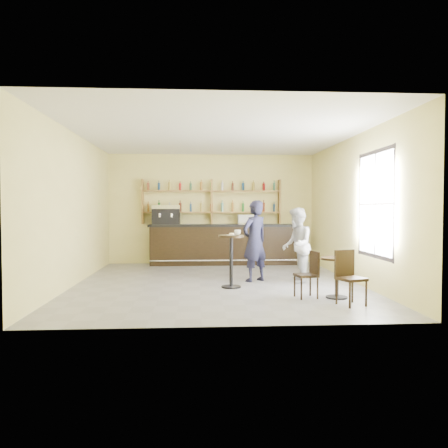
{
  "coord_description": "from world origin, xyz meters",
  "views": [
    {
      "loc": [
        -0.43,
        -9.39,
        1.62
      ],
      "look_at": [
        0.2,
        0.8,
        1.25
      ],
      "focal_mm": 35.0,
      "sensor_mm": 36.0,
      "label": 1
    }
  ],
  "objects": [
    {
      "name": "bar_counter",
      "position": [
        0.33,
        3.15,
        0.58
      ],
      "size": [
        4.27,
        0.83,
        1.16
      ],
      "primitive_type": null,
      "color": "black",
      "rests_on": "floor"
    },
    {
      "name": "cup_cafe",
      "position": [
        2.13,
        -1.72,
        0.78
      ],
      "size": [
        0.13,
        0.13,
        0.09
      ],
      "primitive_type": "imported",
      "rotation": [
        0.0,
        0.0,
        0.33
      ],
      "color": "white",
      "rests_on": "cafe_table"
    },
    {
      "name": "wall_front",
      "position": [
        0.0,
        -3.5,
        1.6
      ],
      "size": [
        7.0,
        0.0,
        7.0
      ],
      "primitive_type": "plane",
      "rotation": [
        -1.57,
        0.0,
        0.0
      ],
      "color": "#F0E588",
      "rests_on": "floor"
    },
    {
      "name": "pastry_case",
      "position": [
        0.97,
        3.15,
        1.29
      ],
      "size": [
        0.51,
        0.43,
        0.27
      ],
      "primitive_type": null,
      "rotation": [
        0.0,
        0.0,
        -0.15
      ],
      "color": "silver",
      "rests_on": "bar_counter"
    },
    {
      "name": "window_frame",
      "position": [
        2.99,
        -1.2,
        1.7
      ],
      "size": [
        0.04,
        1.7,
        2.1
      ],
      "primitive_type": null,
      "color": "black",
      "rests_on": "wall_right"
    },
    {
      "name": "wall_left",
      "position": [
        -3.0,
        0.0,
        1.6
      ],
      "size": [
        0.0,
        7.0,
        7.0
      ],
      "primitive_type": "plane",
      "rotation": [
        1.57,
        0.0,
        1.57
      ],
      "color": "#F0E588",
      "rests_on": "floor"
    },
    {
      "name": "shelf_unit",
      "position": [
        0.0,
        3.37,
        1.81
      ],
      "size": [
        4.0,
        0.26,
        1.4
      ],
      "primitive_type": null,
      "color": "brown",
      "rests_on": "wall_back"
    },
    {
      "name": "liquor_bottles",
      "position": [
        0.0,
        3.37,
        1.98
      ],
      "size": [
        3.68,
        0.1,
        1.0
      ],
      "primitive_type": null,
      "color": "#8C5919",
      "rests_on": "shelf_unit"
    },
    {
      "name": "wall_right",
      "position": [
        3.0,
        0.0,
        1.6
      ],
      "size": [
        0.0,
        7.0,
        7.0
      ],
      "primitive_type": "plane",
      "rotation": [
        1.57,
        0.0,
        -1.57
      ],
      "color": "#F0E588",
      "rests_on": "floor"
    },
    {
      "name": "donut",
      "position": [
        0.27,
        -0.57,
        1.1
      ],
      "size": [
        0.11,
        0.11,
        0.04
      ],
      "primitive_type": "torus",
      "rotation": [
        0.0,
        0.0,
        -0.0
      ],
      "color": "#E0B452",
      "rests_on": "napkin"
    },
    {
      "name": "man_main",
      "position": [
        0.84,
        0.16,
        0.9
      ],
      "size": [
        0.78,
        0.72,
        1.79
      ],
      "primitive_type": "imported",
      "rotation": [
        0.0,
        0.0,
        3.74
      ],
      "color": "black",
      "rests_on": "floor"
    },
    {
      "name": "floor",
      "position": [
        0.0,
        0.0,
        0.0
      ],
      "size": [
        7.0,
        7.0,
        0.0
      ],
      "primitive_type": "plane",
      "color": "slate",
      "rests_on": "ground"
    },
    {
      "name": "pedestal_table",
      "position": [
        0.26,
        -0.56,
        0.54
      ],
      "size": [
        0.54,
        0.54,
        1.07
      ],
      "primitive_type": null,
      "rotation": [
        0.0,
        0.0,
        0.04
      ],
      "color": "black",
      "rests_on": "floor"
    },
    {
      "name": "espresso_machine",
      "position": [
        -1.31,
        3.15,
        1.43
      ],
      "size": [
        0.79,
        0.51,
        0.56
      ],
      "primitive_type": null,
      "rotation": [
        0.0,
        0.0,
        -0.02
      ],
      "color": "black",
      "rests_on": "bar_counter"
    },
    {
      "name": "window_pane",
      "position": [
        2.99,
        -1.2,
        1.7
      ],
      "size": [
        0.0,
        2.0,
        2.0
      ],
      "primitive_type": "plane",
      "rotation": [
        1.57,
        0.0,
        -1.57
      ],
      "color": "white",
      "rests_on": "wall_right"
    },
    {
      "name": "patron_second",
      "position": [
        1.74,
        -0.03,
        0.82
      ],
      "size": [
        0.76,
        0.9,
        1.63
      ],
      "primitive_type": "imported",
      "rotation": [
        0.0,
        0.0,
        -1.76
      ],
      "color": "#AAABAF",
      "rests_on": "floor"
    },
    {
      "name": "cup_pedestal",
      "position": [
        0.4,
        -0.46,
        1.12
      ],
      "size": [
        0.14,
        0.14,
        0.1
      ],
      "primitive_type": "imported",
      "rotation": [
        0.0,
        0.0,
        -0.09
      ],
      "color": "white",
      "rests_on": "pedestal_table"
    },
    {
      "name": "ceiling",
      "position": [
        0.0,
        0.0,
        3.2
      ],
      "size": [
        7.0,
        7.0,
        0.0
      ],
      "primitive_type": "plane",
      "rotation": [
        3.14,
        0.0,
        0.0
      ],
      "color": "white",
      "rests_on": "wall_back"
    },
    {
      "name": "cafe_table",
      "position": [
        2.08,
        -1.72,
        0.37
      ],
      "size": [
        0.64,
        0.64,
        0.74
      ],
      "primitive_type": null,
      "rotation": [
        0.0,
        0.0,
        -0.12
      ],
      "color": "black",
      "rests_on": "floor"
    },
    {
      "name": "chair_west",
      "position": [
        1.53,
        -1.67,
        0.42
      ],
      "size": [
        0.42,
        0.42,
        0.84
      ],
      "primitive_type": null,
      "rotation": [
        0.0,
        0.0,
        -1.4
      ],
      "color": "black",
      "rests_on": "floor"
    },
    {
      "name": "chair_south",
      "position": [
        2.13,
        -2.32,
        0.46
      ],
      "size": [
        0.51,
        0.51,
        0.91
      ],
      "primitive_type": null,
      "rotation": [
        0.0,
        0.0,
        0.35
      ],
      "color": "black",
      "rests_on": "floor"
    },
    {
      "name": "wall_back",
      "position": [
        0.0,
        3.5,
        1.6
      ],
      "size": [
        7.0,
        0.0,
        7.0
      ],
      "primitive_type": "plane",
      "rotation": [
        1.57,
        0.0,
        0.0
      ],
      "color": "#F0E588",
      "rests_on": "floor"
    },
    {
      "name": "napkin",
      "position": [
        0.26,
        -0.56,
        1.08
      ],
      "size": [
        0.18,
        0.18,
        0.0
      ],
      "primitive_type": "cube",
      "rotation": [
        0.0,
        0.0,
        0.33
      ],
      "color": "white",
      "rests_on": "pedestal_table"
    }
  ]
}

